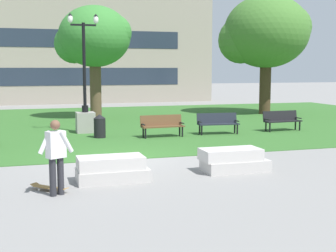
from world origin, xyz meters
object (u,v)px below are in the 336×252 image
Objects in this scene: concrete_block_left at (233,160)px; trash_bin at (100,126)px; park_bench_far_left at (282,119)px; park_bench_far_right at (218,122)px; park_bench_near_right at (162,124)px; lamp_post_right at (85,109)px; skateboard at (49,188)px; person_skateboarder at (56,153)px; concrete_block_center at (112,169)px.

trash_bin reaches higher than concrete_block_left.
park_bench_far_right is at bearing -177.28° from park_bench_far_left.
concrete_block_left is at bearing -109.57° from park_bench_far_right.
lamp_post_right is (-2.88, 2.29, 0.53)m from park_bench_near_right.
park_bench_far_left is at bearing -13.08° from lamp_post_right.
skateboard is 0.90× the size of trash_bin.
person_skateboarder reaches higher than concrete_block_left.
park_bench_near_right and park_bench_far_right have the same top height.
skateboard is 13.22m from park_bench_far_left.
concrete_block_left is 5.06m from skateboard.
lamp_post_right is at bearing 108.15° from concrete_block_left.
park_bench_near_right is at bearing -11.67° from trash_bin.
person_skateboarder reaches higher than concrete_block_center.
park_bench_far_right reaches higher than concrete_block_left.
park_bench_far_right is at bearing 70.43° from concrete_block_left.
park_bench_far_right is 1.91× the size of trash_bin.
concrete_block_center is at bearing -115.61° from park_bench_near_right.
skateboard is 8.98m from park_bench_near_right.
park_bench_far_left is at bearing 2.72° from park_bench_far_right.
concrete_block_center reaches higher than skateboard.
trash_bin reaches higher than concrete_block_center.
concrete_block_left is 5.03m from person_skateboarder.
park_bench_near_right is at bearing -177.16° from park_bench_far_left.
park_bench_far_right is at bearing -21.70° from lamp_post_right.
park_bench_near_right reaches higher than concrete_block_center.
person_skateboarder is 0.33× the size of lamp_post_right.
park_bench_far_left is 8.89m from lamp_post_right.
lamp_post_right is at bearing 87.16° from concrete_block_center.
concrete_block_left is 0.36× the size of lamp_post_right.
park_bench_near_right is 0.99× the size of park_bench_far_right.
park_bench_far_left is at bearing 36.15° from skateboard.
concrete_block_left is 7.34m from park_bench_far_right.
person_skateboarder is at bearing -104.88° from trash_bin.
concrete_block_left is (3.43, 0.19, 0.00)m from concrete_block_center.
park_bench_far_left is (9.10, 7.26, 0.23)m from concrete_block_center.
lamp_post_right is 5.41× the size of trash_bin.
trash_bin reaches higher than skateboard.
park_bench_near_right is at bearing 59.00° from person_skateboarder.
person_skateboarder is 0.98m from skateboard.
park_bench_far_right is (2.46, 6.91, 0.23)m from concrete_block_left.
person_skateboarder reaches higher than park_bench_far_left.
person_skateboarder is at bearing -142.05° from park_bench_far_left.
concrete_block_center is 1.83m from person_skateboarder.
lamp_post_right is (1.88, 10.21, 0.10)m from person_skateboarder.
concrete_block_left is at bearing -70.34° from trash_bin.
trash_bin reaches higher than park_bench_near_right.
park_bench_near_right is 2.57m from trash_bin.
park_bench_near_right is at bearing 90.78° from concrete_block_left.
park_bench_far_left is (5.76, 0.29, 0.00)m from park_bench_near_right.
concrete_block_left is at bearing 13.24° from person_skateboarder.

